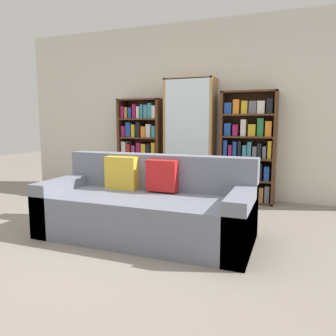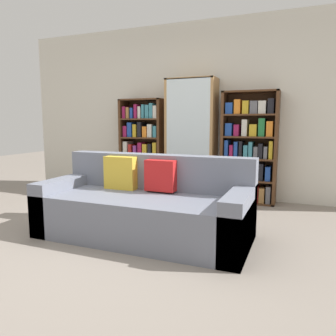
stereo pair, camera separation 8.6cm
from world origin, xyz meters
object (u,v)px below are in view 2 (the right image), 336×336
at_px(couch, 145,208).
at_px(display_cabinet, 191,140).
at_px(bookshelf_left, 143,148).
at_px(bookshelf_right, 249,150).
at_px(wine_bottle, 189,205).

relative_size(couch, display_cabinet, 1.17).
xyz_separation_m(couch, bookshelf_left, (-0.95, 1.87, 0.46)).
distance_m(bookshelf_right, wine_bottle, 1.36).
xyz_separation_m(couch, wine_bottle, (0.21, 0.79, -0.13)).
bearing_deg(couch, bookshelf_right, 67.63).
distance_m(display_cabinet, bookshelf_right, 0.89).
bearing_deg(wine_bottle, couch, -104.84).
height_order(display_cabinet, wine_bottle, display_cabinet).
bearing_deg(bookshelf_left, display_cabinet, -1.05).
xyz_separation_m(bookshelf_left, wine_bottle, (1.16, -1.08, -0.58)).
xyz_separation_m(display_cabinet, bookshelf_right, (0.88, 0.02, -0.13)).
distance_m(couch, bookshelf_left, 2.14).
relative_size(bookshelf_left, display_cabinet, 0.85).
xyz_separation_m(bookshelf_left, display_cabinet, (0.84, -0.02, 0.15)).
height_order(couch, bookshelf_right, bookshelf_right).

